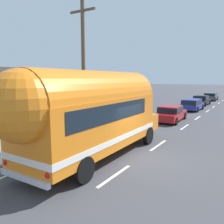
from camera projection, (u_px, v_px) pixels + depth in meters
ground_plane at (140, 158)px, 10.92m from camera, size 300.00×300.00×0.00m
lane_markings at (172, 116)px, 23.35m from camera, size 3.72×80.00×0.01m
utility_pole at (84, 68)px, 13.82m from camera, size 1.80×0.24×8.50m
painted_bus at (91, 111)px, 10.32m from camera, size 2.61×10.47×4.12m
car_lead at (171, 113)px, 20.42m from camera, size 2.12×4.72×1.37m
car_second at (192, 104)px, 27.23m from camera, size 2.03×4.33×1.37m
car_third at (201, 100)px, 32.91m from camera, size 2.08×4.67×1.37m
car_fourth at (211, 96)px, 39.92m from camera, size 2.06×4.53×1.37m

